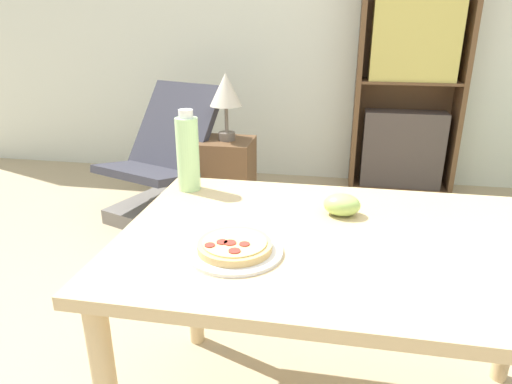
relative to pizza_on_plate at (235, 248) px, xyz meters
name	(u,v)px	position (x,y,z in m)	size (l,w,h in m)	color
wall_back	(360,18)	(0.36, 2.81, 0.56)	(8.00, 0.05, 2.60)	silver
dining_table	(352,266)	(0.31, 0.15, -0.11)	(1.33, 0.84, 0.72)	#D1B27F
pizza_on_plate	(235,248)	(0.00, 0.00, 0.00)	(0.25, 0.25, 0.04)	white
grape_bunch	(341,205)	(0.27, 0.30, 0.02)	(0.11, 0.09, 0.07)	#A8CC66
drink_bottle	(188,153)	(-0.27, 0.44, 0.12)	(0.08, 0.08, 0.29)	#B7EAA3
lounge_chair_near	(162,177)	(-0.92, 1.74, -0.45)	(0.78, 0.91, 0.88)	slate
bookshelf	(408,92)	(0.75, 2.63, 0.04)	(0.79, 0.29, 1.70)	brown
side_table	(228,179)	(-0.48, 1.83, -0.47)	(0.34, 0.34, 0.54)	brown
table_lamp	(226,93)	(-0.48, 1.83, 0.12)	(0.21, 0.21, 0.44)	#665B51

